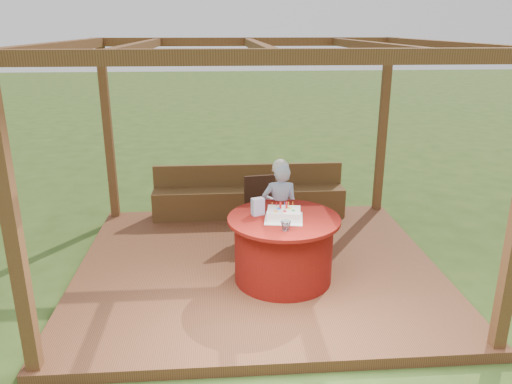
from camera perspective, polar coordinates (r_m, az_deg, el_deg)
ground at (r=6.48m, az=0.17°, el=-9.12°), size 60.00×60.00×0.00m
deck at (r=6.45m, az=0.17°, el=-8.65°), size 4.50×4.00×0.12m
pergola at (r=5.78m, az=0.19°, el=12.56°), size 4.50×4.00×2.72m
bench at (r=7.90m, az=-0.80°, el=-0.87°), size 3.00×0.42×0.80m
table at (r=5.91m, az=3.14°, el=-6.43°), size 1.31×1.31×0.79m
chair at (r=6.99m, az=0.62°, el=-1.47°), size 0.50×0.50×0.89m
elderly_woman at (r=6.40m, az=2.76°, el=-1.88°), size 0.47×0.32×1.31m
birthday_cake at (r=5.70m, az=3.20°, el=-2.53°), size 0.49×0.49×0.19m
gift_bag at (r=5.80m, az=0.21°, el=-1.67°), size 0.16×0.13×0.20m
drinking_glass at (r=5.39m, az=3.41°, el=-3.87°), size 0.14×0.14×0.10m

